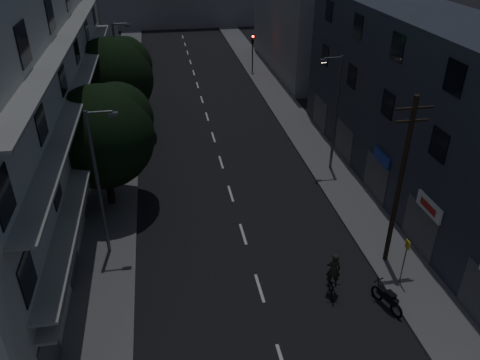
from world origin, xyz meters
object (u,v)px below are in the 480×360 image
object	(u,v)px
motorcycle	(387,299)
utility_pole	(400,181)
bus_stop_sign	(406,254)
cyclist	(332,280)

from	to	relation	value
motorcycle	utility_pole	bearing A→B (deg)	47.12
motorcycle	bus_stop_sign	bearing A→B (deg)	25.90
utility_pole	motorcycle	bearing A→B (deg)	-114.45
utility_pole	cyclist	bearing A→B (deg)	-154.26
bus_stop_sign	cyclist	size ratio (longest dim) A/B	1.08
bus_stop_sign	utility_pole	bearing A→B (deg)	87.35
motorcycle	cyclist	distance (m)	2.60
motorcycle	cyclist	size ratio (longest dim) A/B	0.82
utility_pole	motorcycle	xyz separation A→B (m)	(-1.41, -3.09, -4.36)
utility_pole	bus_stop_sign	distance (m)	3.48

